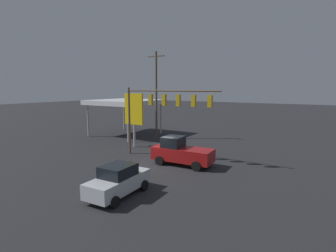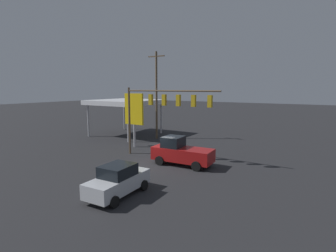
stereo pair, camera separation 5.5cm
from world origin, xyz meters
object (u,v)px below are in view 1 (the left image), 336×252
(utility_pole, at_px, (156,94))
(price_sign, at_px, (134,111))
(pickup_parked, at_px, (181,152))
(sedan_far, at_px, (118,180))
(traffic_signal_assembly, at_px, (164,104))

(utility_pole, distance_m, price_sign, 5.70)
(price_sign, xyz_separation_m, pickup_parked, (-7.76, 3.32, -2.96))
(price_sign, relative_size, sedan_far, 1.33)
(utility_pole, height_order, pickup_parked, utility_pole)
(price_sign, xyz_separation_m, sedan_far, (-7.65, 11.02, -3.12))
(pickup_parked, xyz_separation_m, sedan_far, (0.11, 7.71, -0.16))
(sedan_far, bearing_deg, price_sign, -147.74)
(pickup_parked, relative_size, sedan_far, 1.18)
(utility_pole, distance_m, sedan_far, 19.03)
(utility_pole, xyz_separation_m, sedan_far, (-8.31, 16.41, -4.88))
(price_sign, bearing_deg, pickup_parked, 156.86)
(traffic_signal_assembly, relative_size, sedan_far, 2.13)
(traffic_signal_assembly, distance_m, sedan_far, 9.64)
(utility_pole, bearing_deg, price_sign, 97.05)
(utility_pole, distance_m, pickup_parked, 13.00)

